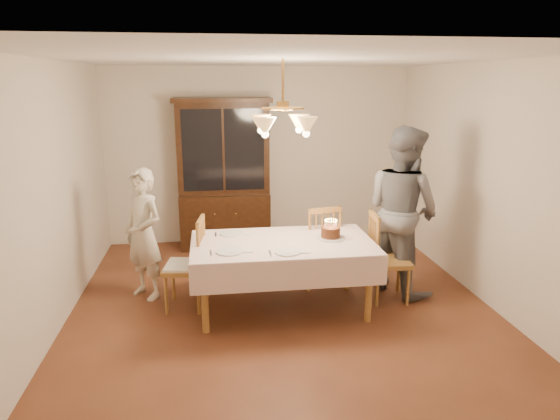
{
  "coord_description": "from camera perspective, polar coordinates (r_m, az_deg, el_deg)",
  "views": [
    {
      "loc": [
        -0.71,
        -4.92,
        2.39
      ],
      "look_at": [
        0.0,
        0.2,
        1.05
      ],
      "focal_mm": 32.0,
      "sensor_mm": 36.0,
      "label": 1
    }
  ],
  "objects": [
    {
      "name": "ground",
      "position": [
        5.51,
        0.29,
        -11.15
      ],
      "size": [
        5.0,
        5.0,
        0.0
      ],
      "primitive_type": "plane",
      "color": "#592B19",
      "rests_on": "ground"
    },
    {
      "name": "room_shell",
      "position": [
        5.03,
        0.32,
        5.29
      ],
      "size": [
        5.0,
        5.0,
        5.0
      ],
      "color": "white",
      "rests_on": "ground"
    },
    {
      "name": "dining_table",
      "position": [
        5.25,
        0.3,
        -4.42
      ],
      "size": [
        1.9,
        1.1,
        0.76
      ],
      "color": "olive",
      "rests_on": "ground"
    },
    {
      "name": "china_hutch",
      "position": [
        7.3,
        -6.43,
        3.8
      ],
      "size": [
        1.38,
        0.54,
        2.16
      ],
      "color": "black",
      "rests_on": "ground"
    },
    {
      "name": "chair_far_side",
      "position": [
        5.98,
        4.36,
        -4.52
      ],
      "size": [
        0.52,
        0.5,
        1.0
      ],
      "color": "olive",
      "rests_on": "ground"
    },
    {
      "name": "chair_left_end",
      "position": [
        5.46,
        -10.77,
        -6.48
      ],
      "size": [
        0.48,
        0.49,
        1.0
      ],
      "color": "olive",
      "rests_on": "ground"
    },
    {
      "name": "chair_right_end",
      "position": [
        5.69,
        12.26,
        -5.82
      ],
      "size": [
        0.45,
        0.47,
        1.0
      ],
      "color": "olive",
      "rests_on": "ground"
    },
    {
      "name": "elderly_woman",
      "position": [
        5.75,
        -15.32,
        -2.69
      ],
      "size": [
        0.63,
        0.63,
        1.48
      ],
      "primitive_type": "imported",
      "rotation": [
        0.0,
        0.0,
        -0.77
      ],
      "color": "beige",
      "rests_on": "ground"
    },
    {
      "name": "adult_in_grey",
      "position": [
        5.86,
        13.79,
        -0.03
      ],
      "size": [
        1.06,
        1.15,
        1.92
      ],
      "primitive_type": "imported",
      "rotation": [
        0.0,
        0.0,
        2.02
      ],
      "color": "slate",
      "rests_on": "ground"
    },
    {
      "name": "birthday_cake",
      "position": [
        5.35,
        5.8,
        -2.65
      ],
      "size": [
        0.3,
        0.3,
        0.21
      ],
      "color": "white",
      "rests_on": "dining_table"
    },
    {
      "name": "place_setting_near_left",
      "position": [
        4.94,
        -5.66,
        -4.72
      ],
      "size": [
        0.42,
        0.27,
        0.02
      ],
      "color": "white",
      "rests_on": "dining_table"
    },
    {
      "name": "place_setting_near_right",
      "position": [
        4.9,
        1.02,
        -4.82
      ],
      "size": [
        0.4,
        0.25,
        0.02
      ],
      "color": "white",
      "rests_on": "dining_table"
    },
    {
      "name": "place_setting_far_left",
      "position": [
        5.5,
        -5.41,
        -2.69
      ],
      "size": [
        0.4,
        0.26,
        0.02
      ],
      "color": "white",
      "rests_on": "dining_table"
    },
    {
      "name": "chandelier",
      "position": [
        4.99,
        0.32,
        9.78
      ],
      "size": [
        0.62,
        0.62,
        0.73
      ],
      "color": "#BF8C3F",
      "rests_on": "ground"
    }
  ]
}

